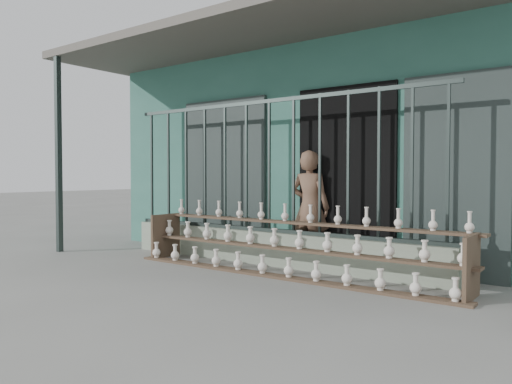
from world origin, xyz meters
The scene contains 6 objects.
ground centered at (0.00, 0.00, 0.00)m, with size 60.00×60.00×0.00m, color slate.
workshop_building centered at (0.00, 4.23, 1.62)m, with size 7.40×6.60×3.21m.
parapet_wall centered at (0.00, 1.30, 0.23)m, with size 5.00×0.20×0.45m, color #92A089.
security_fence centered at (0.00, 1.30, 1.35)m, with size 5.00×0.04×1.80m.
shelf_rack centered at (0.55, 0.89, 0.36)m, with size 4.50×0.68×0.85m.
elderly_woman centered at (0.42, 1.68, 0.78)m, with size 0.57×0.37×1.56m, color brown.
Camera 1 is at (3.89, -4.23, 1.23)m, focal length 35.00 mm.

